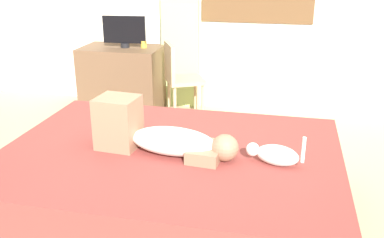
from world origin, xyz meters
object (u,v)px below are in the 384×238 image
(desk, at_px, (123,79))
(cup, at_px, (144,44))
(bed, at_px, (171,185))
(tv_monitor, at_px, (124,31))
(cat, at_px, (274,154))
(person_lying, at_px, (159,135))
(chair_by_desk, at_px, (179,76))

(desk, distance_m, cup, 0.49)
(bed, bearing_deg, tv_monitor, 117.81)
(desk, bearing_deg, tv_monitor, -0.00)
(bed, bearing_deg, desk, 118.90)
(cat, xyz_separation_m, tv_monitor, (-1.77, 2.15, 0.34))
(bed, bearing_deg, cat, -5.80)
(desk, bearing_deg, person_lying, -62.95)
(cup, bearing_deg, desk, -173.09)
(cat, height_order, chair_by_desk, chair_by_desk)
(bed, height_order, chair_by_desk, chair_by_desk)
(person_lying, bearing_deg, chair_by_desk, 100.45)
(bed, xyz_separation_m, tv_monitor, (-1.10, 2.08, 0.67))
(tv_monitor, distance_m, cup, 0.26)
(cat, distance_m, cup, 2.69)
(cat, bearing_deg, cup, 125.56)
(chair_by_desk, bearing_deg, bed, -77.37)
(bed, xyz_separation_m, desk, (-1.15, 2.08, 0.11))
(cup, xyz_separation_m, chair_by_desk, (0.47, -0.26, -0.27))
(cup, distance_m, chair_by_desk, 0.60)
(desk, relative_size, cup, 11.53)
(bed, bearing_deg, cup, 112.77)
(tv_monitor, bearing_deg, desk, 180.00)
(person_lying, height_order, chair_by_desk, chair_by_desk)
(desk, height_order, cup, cup)
(cat, relative_size, chair_by_desk, 0.41)
(desk, relative_size, chair_by_desk, 1.05)
(cat, distance_m, desk, 2.82)
(person_lying, xyz_separation_m, tv_monitor, (-1.03, 2.12, 0.29))
(tv_monitor, distance_m, chair_by_desk, 0.83)
(person_lying, distance_m, cup, 2.31)
(desk, height_order, tv_monitor, tv_monitor)
(bed, relative_size, person_lying, 2.40)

